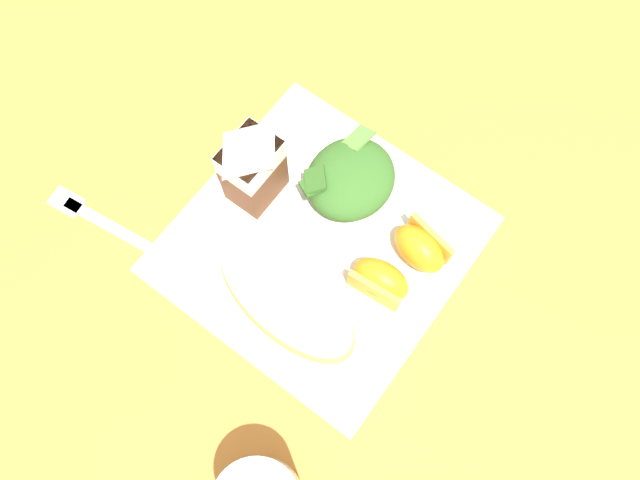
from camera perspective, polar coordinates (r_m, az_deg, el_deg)
The scene contains 8 objects.
ground at distance 0.67m, azimuth 0.00°, elevation -0.74°, with size 3.00×3.00×0.00m, color #C67A33.
white_plate at distance 0.67m, azimuth 0.00°, elevation -0.52°, with size 0.28×0.28×0.02m, color white.
cheesy_pizza_bread at distance 0.62m, azimuth -3.10°, elevation -5.16°, with size 0.10×0.18×0.04m.
green_salad_pile at distance 0.67m, azimuth 2.76°, elevation 5.55°, with size 0.11×0.09×0.05m.
milk_carton at distance 0.63m, azimuth -6.16°, elevation 6.78°, with size 0.06×0.05×0.11m.
orange_wedge_front at distance 0.63m, azimuth 5.51°, elevation -3.56°, with size 0.04×0.06×0.04m.
orange_wedge_middle at distance 0.64m, azimuth 9.03°, elevation -0.67°, with size 0.05×0.07×0.04m.
metal_fork at distance 0.72m, azimuth -18.35°, elevation 1.17°, with size 0.04×0.19×0.01m.
Camera 1 is at (-0.18, -0.13, 0.64)m, focal length 35.48 mm.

